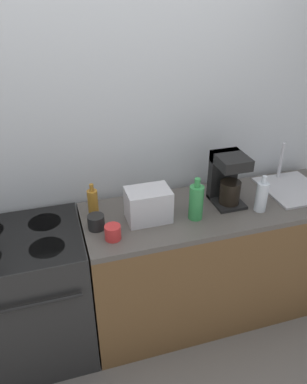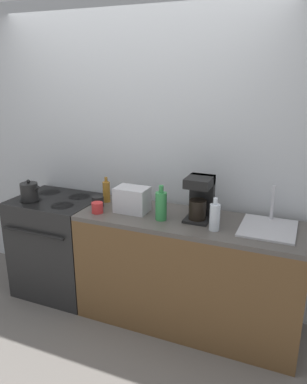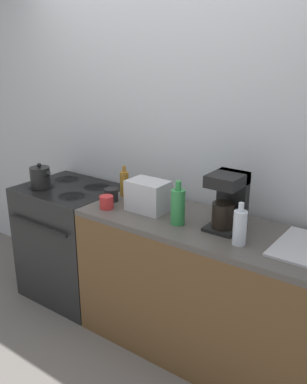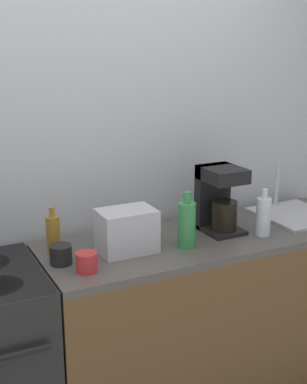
{
  "view_description": "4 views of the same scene",
  "coord_description": "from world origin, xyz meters",
  "px_view_note": "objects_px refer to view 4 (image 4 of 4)",
  "views": [
    {
      "loc": [
        -0.38,
        -1.55,
        2.2
      ],
      "look_at": [
        0.2,
        0.36,
        1.06
      ],
      "focal_mm": 35.0,
      "sensor_mm": 36.0,
      "label": 1
    },
    {
      "loc": [
        1.41,
        -2.27,
        1.99
      ],
      "look_at": [
        0.29,
        0.37,
        1.07
      ],
      "focal_mm": 35.0,
      "sensor_mm": 36.0,
      "label": 2
    },
    {
      "loc": [
        1.73,
        -1.81,
        1.95
      ],
      "look_at": [
        0.16,
        0.33,
        1.03
      ],
      "focal_mm": 40.0,
      "sensor_mm": 36.0,
      "label": 3
    },
    {
      "loc": [
        -0.78,
        -1.86,
        1.87
      ],
      "look_at": [
        0.34,
        0.39,
        1.15
      ],
      "focal_mm": 50.0,
      "sensor_mm": 36.0,
      "label": 4
    }
  ],
  "objects_px": {
    "bottle_green": "(187,224)",
    "bottle_amber": "(53,234)",
    "coffee_maker": "(219,197)",
    "cup_red": "(86,262)",
    "toaster": "(127,231)",
    "bottle_clear": "(263,216)",
    "cup_black": "(61,255)"
  },
  "relations": [
    {
      "from": "cup_black",
      "to": "bottle_green",
      "type": "bearing_deg",
      "value": -6.24
    },
    {
      "from": "coffee_maker",
      "to": "cup_red",
      "type": "height_order",
      "value": "coffee_maker"
    },
    {
      "from": "coffee_maker",
      "to": "bottle_green",
      "type": "bearing_deg",
      "value": -153.98
    },
    {
      "from": "bottle_green",
      "to": "cup_black",
      "type": "distance_m",
      "value": 0.61
    },
    {
      "from": "bottle_green",
      "to": "bottle_amber",
      "type": "bearing_deg",
      "value": 161.12
    },
    {
      "from": "bottle_amber",
      "to": "cup_red",
      "type": "distance_m",
      "value": 0.28
    },
    {
      "from": "bottle_amber",
      "to": "cup_red",
      "type": "height_order",
      "value": "bottle_amber"
    },
    {
      "from": "coffee_maker",
      "to": "bottle_amber",
      "type": "xyz_separation_m",
      "value": [
        -0.86,
        0.07,
        -0.08
      ]
    },
    {
      "from": "bottle_green",
      "to": "bottle_clear",
      "type": "distance_m",
      "value": 0.43
    },
    {
      "from": "bottle_green",
      "to": "bottle_clear",
      "type": "relative_size",
      "value": 1.13
    },
    {
      "from": "bottle_amber",
      "to": "cup_black",
      "type": "xyz_separation_m",
      "value": [
        -0.01,
        -0.14,
        -0.05
      ]
    },
    {
      "from": "bottle_green",
      "to": "cup_red",
      "type": "height_order",
      "value": "bottle_green"
    },
    {
      "from": "toaster",
      "to": "bottle_clear",
      "type": "bearing_deg",
      "value": -8.74
    },
    {
      "from": "bottle_clear",
      "to": "coffee_maker",
      "type": "bearing_deg",
      "value": 134.11
    },
    {
      "from": "toaster",
      "to": "bottle_clear",
      "type": "distance_m",
      "value": 0.71
    },
    {
      "from": "coffee_maker",
      "to": "bottle_green",
      "type": "xyz_separation_m",
      "value": [
        -0.26,
        -0.13,
        -0.06
      ]
    },
    {
      "from": "toaster",
      "to": "bottle_amber",
      "type": "relative_size",
      "value": 1.18
    },
    {
      "from": "bottle_green",
      "to": "toaster",
      "type": "bearing_deg",
      "value": 165.66
    },
    {
      "from": "bottle_amber",
      "to": "bottle_green",
      "type": "xyz_separation_m",
      "value": [
        0.59,
        -0.2,
        0.02
      ]
    },
    {
      "from": "cup_black",
      "to": "cup_red",
      "type": "relative_size",
      "value": 1.07
    },
    {
      "from": "toaster",
      "to": "bottle_green",
      "type": "height_order",
      "value": "bottle_green"
    },
    {
      "from": "bottle_clear",
      "to": "cup_black",
      "type": "relative_size",
      "value": 2.43
    },
    {
      "from": "coffee_maker",
      "to": "cup_red",
      "type": "relative_size",
      "value": 3.65
    },
    {
      "from": "toaster",
      "to": "bottle_clear",
      "type": "relative_size",
      "value": 1.09
    },
    {
      "from": "toaster",
      "to": "coffee_maker",
      "type": "relative_size",
      "value": 0.77
    },
    {
      "from": "bottle_clear",
      "to": "cup_black",
      "type": "xyz_separation_m",
      "value": [
        -1.02,
        0.1,
        -0.06
      ]
    },
    {
      "from": "bottle_green",
      "to": "bottle_clear",
      "type": "bearing_deg",
      "value": -4.95
    },
    {
      "from": "toaster",
      "to": "bottle_clear",
      "type": "height_order",
      "value": "bottle_clear"
    },
    {
      "from": "bottle_clear",
      "to": "cup_red",
      "type": "bearing_deg",
      "value": -178.46
    },
    {
      "from": "cup_black",
      "to": "cup_red",
      "type": "bearing_deg",
      "value": -60.27
    },
    {
      "from": "bottle_amber",
      "to": "bottle_green",
      "type": "bearing_deg",
      "value": -18.88
    },
    {
      "from": "toaster",
      "to": "coffee_maker",
      "type": "xyz_separation_m",
      "value": [
        0.54,
        0.06,
        0.07
      ]
    }
  ]
}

